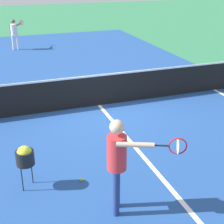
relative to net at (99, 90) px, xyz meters
name	(u,v)px	position (x,y,z in m)	size (l,w,h in m)	color
ground_plane	(99,105)	(0.00, 0.00, -0.49)	(60.00, 60.00, 0.00)	#337F51
court_surface_inbounds	(99,105)	(0.00, 0.00, -0.49)	(10.62, 24.40, 0.00)	#234C93
line_center_service	(143,156)	(0.00, -3.20, -0.49)	(0.10, 6.40, 0.01)	white
net	(99,90)	(0.00, 0.00, 0.00)	(10.19, 0.09, 1.07)	#33383D
player_near	(119,157)	(-1.16, -4.69, 0.58)	(1.08, 0.83, 1.71)	navy
player_far	(14,31)	(-1.67, 8.50, 0.42)	(0.76, 1.04, 1.49)	white
ball_hopper	(25,156)	(-2.53, -3.48, 0.18)	(0.34, 0.34, 0.87)	black
tennis_ball_mid_court	(81,180)	(-1.53, -3.64, -0.46)	(0.07, 0.07, 0.07)	#CCE033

